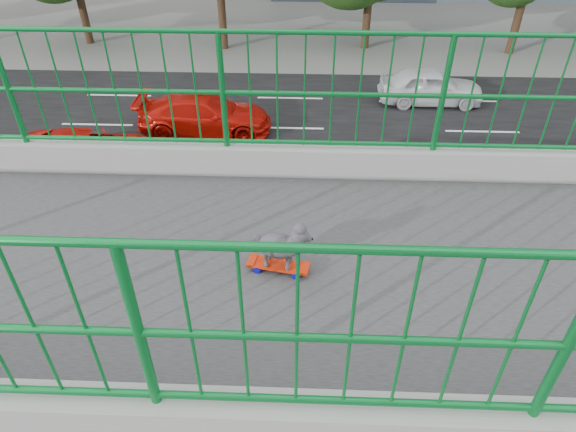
% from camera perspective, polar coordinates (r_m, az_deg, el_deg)
% --- Properties ---
extents(road, '(18.00, 90.00, 0.02)m').
position_cam_1_polar(road, '(18.70, -0.43, 5.65)').
color(road, black).
rests_on(road, ground).
extents(footbridge, '(3.00, 24.00, 7.00)m').
position_cam_1_polar(footbridge, '(5.45, -7.30, -19.43)').
color(footbridge, '#2D2D2F').
rests_on(footbridge, ground).
extents(railing, '(3.00, 24.00, 1.42)m').
position_cam_1_polar(railing, '(3.96, -9.51, -3.15)').
color(railing, gray).
rests_on(railing, footbridge).
extents(skateboard, '(0.23, 0.50, 0.06)m').
position_cam_1_polar(skateboard, '(3.97, -1.10, -5.60)').
color(skateboard, red).
rests_on(skateboard, footbridge).
extents(poodle, '(0.24, 0.46, 0.38)m').
position_cam_1_polar(poodle, '(3.81, -0.78, -3.19)').
color(poodle, '#2C292E').
rests_on(poodle, skateboard).
extents(car_2, '(2.42, 5.25, 1.46)m').
position_cam_1_polar(car_2, '(19.42, -21.77, 6.57)').
color(car_2, '#B70F07').
rests_on(car_2, ground).
extents(car_3, '(2.16, 5.30, 1.54)m').
position_cam_1_polar(car_3, '(21.01, -9.36, 11.22)').
color(car_3, '#B70F07').
rests_on(car_3, ground).
extents(car_4, '(1.84, 4.58, 1.56)m').
position_cam_1_polar(car_4, '(24.16, 15.77, 13.87)').
color(car_4, silver).
rests_on(car_4, ground).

